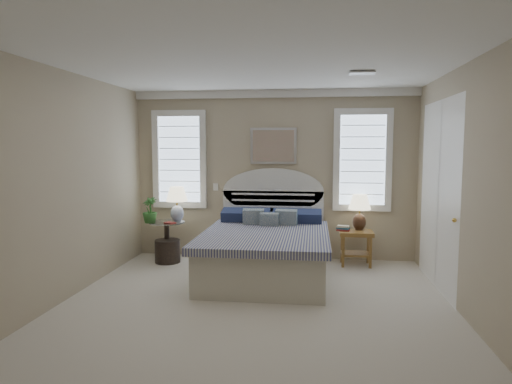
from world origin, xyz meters
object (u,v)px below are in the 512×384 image
object	(u,v)px
nightstand_right	(356,240)
floor_pot	(168,251)
side_table_left	(167,237)
lamp_left	(177,200)
lamp_right	(360,208)
bed	(267,248)

from	to	relation	value
nightstand_right	floor_pot	size ratio (longest dim) A/B	1.35
side_table_left	lamp_left	size ratio (longest dim) A/B	1.13
nightstand_right	floor_pot	distance (m)	2.93
side_table_left	lamp_left	bearing A→B (deg)	20.38
side_table_left	floor_pot	bearing A→B (deg)	-68.23
nightstand_right	side_table_left	bearing A→B (deg)	-178.06
side_table_left	nightstand_right	size ratio (longest dim) A/B	1.19
side_table_left	lamp_right	xyz separation A→B (m)	(3.00, 0.21, 0.48)
floor_pot	lamp_right	xyz separation A→B (m)	(2.96, 0.30, 0.69)
lamp_left	nightstand_right	bearing A→B (deg)	0.86
side_table_left	lamp_right	size ratio (longest dim) A/B	1.13
nightstand_right	lamp_right	distance (m)	0.50
nightstand_right	lamp_left	distance (m)	2.85
bed	lamp_right	distance (m)	1.64
bed	floor_pot	size ratio (longest dim) A/B	5.79
bed	nightstand_right	size ratio (longest dim) A/B	4.29
bed	nightstand_right	world-z (taller)	bed
side_table_left	floor_pot	distance (m)	0.23
side_table_left	floor_pot	world-z (taller)	side_table_left
side_table_left	bed	bearing A→B (deg)	-19.74
nightstand_right	lamp_left	xyz separation A→B (m)	(-2.79, -0.04, 0.58)
lamp_right	side_table_left	bearing A→B (deg)	-176.08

